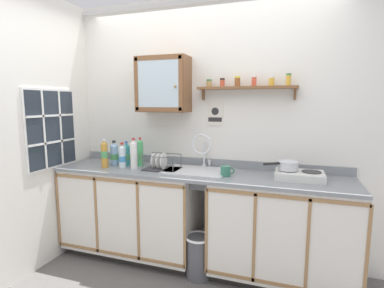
% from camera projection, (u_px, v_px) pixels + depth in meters
% --- Properties ---
extents(floor, '(5.82, 5.82, 0.00)m').
position_uv_depth(floor, '(184.00, 285.00, 2.58)').
color(floor, '#565451').
rests_on(floor, ground).
extents(back_wall, '(3.42, 0.07, 2.60)m').
position_uv_depth(back_wall, '(206.00, 129.00, 3.02)').
color(back_wall, silver).
rests_on(back_wall, ground).
extents(side_wall_left, '(0.05, 3.45, 2.60)m').
position_uv_depth(side_wall_left, '(19.00, 135.00, 2.59)').
color(side_wall_left, silver).
rests_on(side_wall_left, ground).
extents(lower_cabinet_run, '(1.40, 0.58, 0.90)m').
position_uv_depth(lower_cabinet_run, '(132.00, 211.00, 3.07)').
color(lower_cabinet_run, black).
rests_on(lower_cabinet_run, ground).
extents(lower_cabinet_run_right, '(1.23, 0.58, 0.90)m').
position_uv_depth(lower_cabinet_run_right, '(281.00, 231.00, 2.60)').
color(lower_cabinet_run_right, black).
rests_on(lower_cabinet_run_right, ground).
extents(countertop, '(2.78, 0.60, 0.03)m').
position_uv_depth(countertop, '(197.00, 174.00, 2.78)').
color(countertop, gray).
rests_on(countertop, lower_cabinet_run).
extents(backsplash, '(2.78, 0.02, 0.08)m').
position_uv_depth(backsplash, '(205.00, 162.00, 3.04)').
color(backsplash, gray).
rests_on(backsplash, countertop).
extents(sink, '(0.58, 0.46, 0.47)m').
position_uv_depth(sink, '(197.00, 172.00, 2.83)').
color(sink, silver).
rests_on(sink, countertop).
extents(hot_plate_stove, '(0.40, 0.28, 0.07)m').
position_uv_depth(hot_plate_stove, '(299.00, 175.00, 2.52)').
color(hot_plate_stove, silver).
rests_on(hot_plate_stove, countertop).
extents(saucepan, '(0.29, 0.23, 0.08)m').
position_uv_depth(saucepan, '(288.00, 165.00, 2.56)').
color(saucepan, silver).
rests_on(saucepan, hot_plate_stove).
extents(bottle_water_clear_0, '(0.07, 0.07, 0.25)m').
position_uv_depth(bottle_water_clear_0, '(122.00, 157.00, 2.96)').
color(bottle_water_clear_0, silver).
rests_on(bottle_water_clear_0, countertop).
extents(bottle_soda_green_1, '(0.06, 0.06, 0.30)m').
position_uv_depth(bottle_soda_green_1, '(140.00, 153.00, 3.03)').
color(bottle_soda_green_1, '#4CB266').
rests_on(bottle_soda_green_1, countertop).
extents(bottle_water_blue_2, '(0.08, 0.08, 0.26)m').
position_uv_depth(bottle_water_blue_2, '(114.00, 154.00, 3.06)').
color(bottle_water_blue_2, '#8CB7E0').
rests_on(bottle_water_blue_2, countertop).
extents(bottle_juice_amber_3, '(0.07, 0.07, 0.29)m').
position_uv_depth(bottle_juice_amber_3, '(104.00, 154.00, 2.95)').
color(bottle_juice_amber_3, gold).
rests_on(bottle_juice_amber_3, countertop).
extents(bottle_opaque_white_4, '(0.07, 0.07, 0.31)m').
position_uv_depth(bottle_opaque_white_4, '(134.00, 155.00, 2.90)').
color(bottle_opaque_white_4, white).
rests_on(bottle_opaque_white_4, countertop).
extents(bottle_detergent_teal_5, '(0.07, 0.07, 0.25)m').
position_uv_depth(bottle_detergent_teal_5, '(127.00, 155.00, 3.06)').
color(bottle_detergent_teal_5, teal).
rests_on(bottle_detergent_teal_5, countertop).
extents(dish_rack, '(0.34, 0.23, 0.17)m').
position_uv_depth(dish_rack, '(161.00, 166.00, 2.88)').
color(dish_rack, '#333338').
rests_on(dish_rack, countertop).
extents(mug, '(0.13, 0.09, 0.09)m').
position_uv_depth(mug, '(226.00, 171.00, 2.62)').
color(mug, '#337259').
rests_on(mug, countertop).
extents(wall_cabinet, '(0.52, 0.28, 0.54)m').
position_uv_depth(wall_cabinet, '(163.00, 85.00, 2.94)').
color(wall_cabinet, brown).
extents(spice_shelf, '(0.92, 0.14, 0.23)m').
position_uv_depth(spice_shelf, '(247.00, 86.00, 2.74)').
color(spice_shelf, brown).
extents(warning_sign, '(0.16, 0.01, 0.23)m').
position_uv_depth(warning_sign, '(215.00, 114.00, 2.94)').
color(warning_sign, silver).
extents(window, '(0.03, 0.64, 0.78)m').
position_uv_depth(window, '(52.00, 129.00, 2.90)').
color(window, '#262D38').
extents(trash_bin, '(0.25, 0.25, 0.39)m').
position_uv_depth(trash_bin, '(198.00, 256.00, 2.67)').
color(trash_bin, '#4C4C51').
rests_on(trash_bin, ground).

